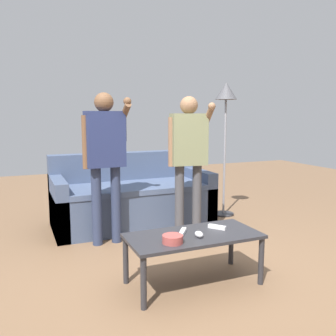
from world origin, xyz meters
TOP-DOWN VIEW (x-y plane):
  - ground_plane at (0.00, 0.00)m, footprint 12.00×12.00m
  - couch at (-0.02, 1.58)m, footprint 1.89×0.87m
  - coffee_table at (-0.06, -0.18)m, footprint 1.05×0.50m
  - snack_bowl at (-0.29, -0.29)m, footprint 0.15×0.15m
  - game_remote_nunchuk at (-0.05, -0.25)m, footprint 0.06×0.09m
  - floor_lamp at (1.24, 1.49)m, footprint 0.28×0.28m
  - player_right at (0.41, 0.88)m, footprint 0.45×0.37m
  - player_left at (-0.47, 1.00)m, footprint 0.47×0.31m
  - game_remote_wand_near at (0.18, -0.13)m, footprint 0.12×0.14m
  - game_remote_wand_far at (-0.13, -0.13)m, footprint 0.12×0.15m

SIDE VIEW (x-z plane):
  - ground_plane at x=0.00m, z-range 0.00..0.00m
  - couch at x=-0.02m, z-range -0.12..0.74m
  - coffee_table at x=-0.06m, z-range 0.15..0.56m
  - game_remote_wand_far at x=-0.13m, z-range 0.41..0.44m
  - game_remote_wand_near at x=0.18m, z-range 0.41..0.44m
  - game_remote_nunchuk at x=-0.05m, z-range 0.41..0.46m
  - snack_bowl at x=-0.29m, z-range 0.41..0.47m
  - player_right at x=0.41m, z-range 0.20..1.73m
  - player_left at x=-0.47m, z-range 0.20..1.76m
  - floor_lamp at x=1.24m, z-range 0.59..2.35m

